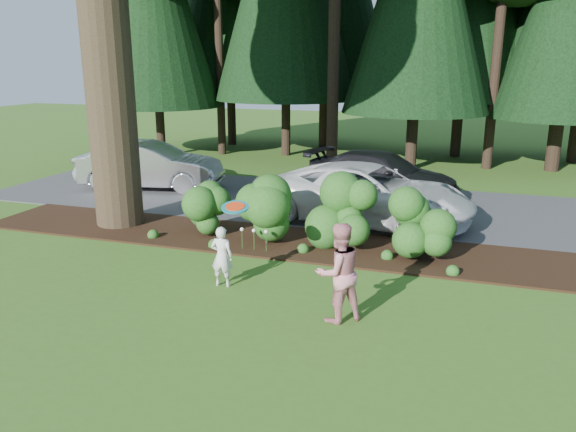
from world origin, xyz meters
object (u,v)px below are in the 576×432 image
Objects in this scene: car_white_suv at (368,194)px; adult at (338,273)px; frisbee at (235,207)px; child at (222,256)px; car_silver_wagon at (150,166)px; car_dark_suv at (382,175)px.

car_white_suv is 3.28× the size of adult.
adult is at bearing -21.76° from frisbee.
child is at bearing 169.56° from car_white_suv.
frisbee is (6.22, -7.05, 0.77)m from car_silver_wagon.
car_dark_suv is at bearing -105.80° from child.
frisbee is at bearing -177.99° from car_dark_suv.
car_white_suv is 1.14× the size of car_dark_suv.
adult is 2.54m from frisbee.
adult is (0.60, -6.12, 0.05)m from car_white_suv.
car_dark_suv is 8.59m from child.
adult reaches higher than child.
adult reaches higher than frisbee.
car_white_suv is 5.53m from frisbee.
car_silver_wagon is 8.09m from car_white_suv.
car_silver_wagon is at bearing 111.68° from car_dark_suv.
car_silver_wagon is 9.43m from frisbee.
child is (-1.82, -8.40, -0.14)m from car_dark_suv.
child is 0.71× the size of adult.
car_white_suv is at bearing -114.16° from car_silver_wagon.
car_white_suv is 5.68m from child.
car_silver_wagon is 0.86× the size of car_white_suv.
car_silver_wagon is 3.99× the size of child.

